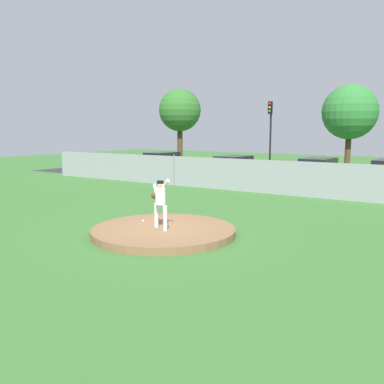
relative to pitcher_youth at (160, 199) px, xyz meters
The scene contains 13 objects.
ground_plane 6.28m from the pitcher_youth, 89.99° to the left, with size 80.00×80.00×0.00m, color #386B2D.
asphalt_strip 14.71m from the pitcher_youth, 90.00° to the left, with size 44.00×7.00×0.01m, color #2B2B2D.
pitchers_mound 1.08m from the pitcher_youth, 89.71° to the left, with size 4.58×4.58×0.24m, color brown.
pitcher_youth is the anchor object (origin of this frame).
baseball 1.51m from the pitcher_youth, 157.29° to the left, with size 0.07×0.07×0.07m, color white.
chainlink_fence 10.17m from the pitcher_youth, 90.00° to the left, with size 33.87×0.07×1.87m.
parked_car_silver 14.69m from the pitcher_youth, 87.79° to the left, with size 1.92×4.66×1.67m.
parked_car_slate 15.76m from the pitcher_youth, 109.32° to the left, with size 2.16×4.65×1.60m.
parked_car_navy 18.68m from the pitcher_youth, 127.17° to the left, with size 1.87×4.67×1.66m.
traffic_cone_orange 15.92m from the pitcher_youth, 98.22° to the left, with size 0.40×0.40×0.55m.
traffic_light_near 19.86m from the pitcher_youth, 103.07° to the left, with size 0.28×0.46×5.39m.
tree_broad_right 26.44m from the pitcher_youth, 123.55° to the left, with size 3.86×3.86×7.05m.
tree_bushy_near 24.12m from the pitcher_youth, 89.73° to the left, with size 4.22×4.22×6.80m.
Camera 1 is at (7.87, -10.35, 3.33)m, focal length 39.05 mm.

